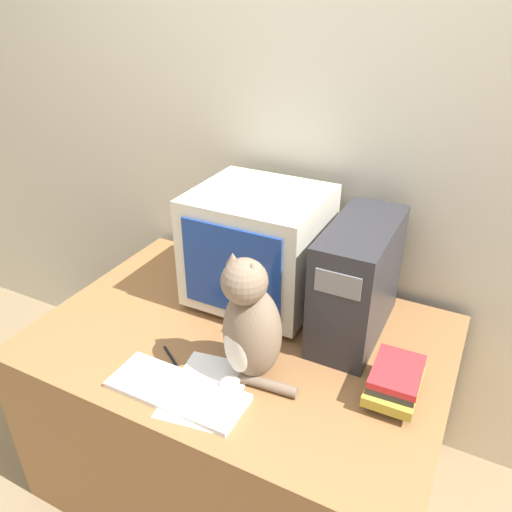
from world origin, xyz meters
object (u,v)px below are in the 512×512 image
Objects in this scene: keyboard at (177,391)px; book_stack at (395,382)px; computer_tower at (357,280)px; pen at (172,358)px; cat at (250,326)px; crt_monitor at (259,247)px.

book_stack is at bearing 25.96° from keyboard.
pen is (-0.47, -0.42, -0.20)m from computer_tower.
book_stack reaches higher than pen.
cat is 1.93× the size of book_stack.
cat is at bearing -66.61° from crt_monitor.
cat is (-0.21, -0.36, -0.02)m from computer_tower.
crt_monitor is 3.99× the size of pen.
crt_monitor is 1.01× the size of computer_tower.
cat is 0.32m from pen.
computer_tower reaches higher than keyboard.
cat is (0.17, -0.39, -0.04)m from crt_monitor.
book_stack is 1.89× the size of pen.
cat reaches higher than book_stack.
book_stack is at bearing -25.83° from crt_monitor.
cat reaches higher than keyboard.
cat is at bearing -165.58° from book_stack.
crt_monitor reaches higher than book_stack.
computer_tower is 0.36m from book_stack.
crt_monitor reaches higher than pen.
keyboard is 0.63m from book_stack.
computer_tower is 1.07× the size of keyboard.
crt_monitor is 1.09× the size of cat.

